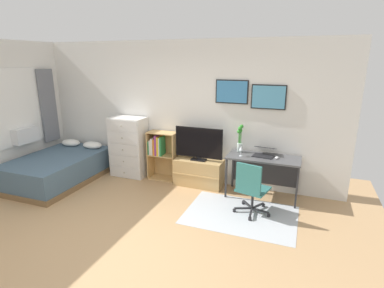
% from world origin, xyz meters
% --- Properties ---
extents(ground_plane, '(7.20, 7.20, 0.00)m').
position_xyz_m(ground_plane, '(0.00, 0.00, 0.00)').
color(ground_plane, tan).
extents(wall_back_with_posters, '(6.12, 0.09, 2.70)m').
position_xyz_m(wall_back_with_posters, '(0.02, 2.43, 1.36)').
color(wall_back_with_posters, silver).
rests_on(wall_back_with_posters, ground_plane).
extents(area_rug, '(1.70, 1.20, 0.01)m').
position_xyz_m(area_rug, '(1.46, 1.31, 0.00)').
color(area_rug, '#B2B7BC').
rests_on(area_rug, ground_plane).
extents(bed, '(1.34, 1.99, 0.64)m').
position_xyz_m(bed, '(-2.23, 1.39, 0.26)').
color(bed, brown).
rests_on(bed, ground_plane).
extents(dresser, '(0.72, 0.46, 1.22)m').
position_xyz_m(dresser, '(-1.07, 2.15, 0.61)').
color(dresser, silver).
rests_on(dresser, ground_plane).
extents(bookshelf, '(0.58, 0.30, 0.97)m').
position_xyz_m(bookshelf, '(-0.37, 2.22, 0.57)').
color(bookshelf, tan).
rests_on(bookshelf, ground_plane).
extents(tv_stand, '(0.91, 0.41, 0.51)m').
position_xyz_m(tv_stand, '(0.46, 2.17, 0.26)').
color(tv_stand, tan).
rests_on(tv_stand, ground_plane).
extents(television, '(0.92, 0.16, 0.63)m').
position_xyz_m(television, '(0.46, 2.15, 0.83)').
color(television, black).
rests_on(television, tv_stand).
extents(desk, '(1.23, 0.56, 0.74)m').
position_xyz_m(desk, '(1.66, 2.17, 0.60)').
color(desk, '#4C4C4F').
rests_on(desk, ground_plane).
extents(office_chair, '(0.58, 0.57, 0.86)m').
position_xyz_m(office_chair, '(1.58, 1.38, 0.46)').
color(office_chair, '#232326').
rests_on(office_chair, ground_plane).
extents(laptop, '(0.39, 0.41, 0.15)m').
position_xyz_m(laptop, '(1.65, 2.18, 0.80)').
color(laptop, black).
rests_on(laptop, desk).
extents(computer_mouse, '(0.06, 0.10, 0.03)m').
position_xyz_m(computer_mouse, '(1.88, 2.08, 0.76)').
color(computer_mouse, silver).
rests_on(computer_mouse, desk).
extents(bamboo_vase, '(0.11, 0.10, 0.50)m').
position_xyz_m(bamboo_vase, '(1.21, 2.23, 0.99)').
color(bamboo_vase, silver).
rests_on(bamboo_vase, desk).
extents(wine_glass, '(0.07, 0.07, 0.18)m').
position_xyz_m(wine_glass, '(1.28, 1.99, 0.87)').
color(wine_glass, silver).
rests_on(wine_glass, desk).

